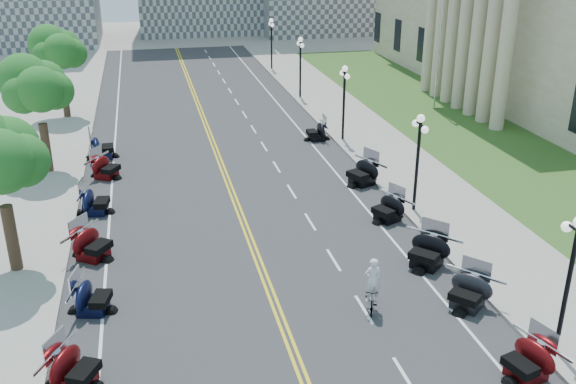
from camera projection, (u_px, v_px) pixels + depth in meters
ground at (261, 268)px, 27.10m from camera, size 160.00×160.00×0.00m
road at (228, 183)px, 36.11m from camera, size 16.00×90.00×0.01m
centerline_yellow_a at (226, 183)px, 36.09m from camera, size 0.12×90.00×0.00m
centerline_yellow_b at (230, 183)px, 36.14m from camera, size 0.12×90.00×0.00m
edge_line_north at (337, 174)px, 37.43m from camera, size 0.12×90.00×0.00m
edge_line_south at (111, 193)px, 34.80m from camera, size 0.12×90.00×0.00m
lane_dash_4 at (405, 376)px, 20.55m from camera, size 0.12×2.00×0.00m
lane_dash_5 at (364, 309)px, 24.15m from camera, size 0.12×2.00×0.00m
lane_dash_6 at (334, 260)px, 27.76m from camera, size 0.12×2.00×0.00m
lane_dash_7 at (310, 222)px, 31.36m from camera, size 0.12×2.00×0.00m
lane_dash_8 at (292, 191)px, 34.97m from camera, size 0.12×2.00×0.00m
lane_dash_9 at (277, 167)px, 38.57m from camera, size 0.12×2.00×0.00m
lane_dash_10 at (264, 146)px, 42.18m from camera, size 0.12×2.00×0.00m
lane_dash_11 at (254, 129)px, 45.78m from camera, size 0.12×2.00×0.00m
lane_dash_12 at (245, 114)px, 49.39m from camera, size 0.12×2.00×0.00m
lane_dash_13 at (237, 102)px, 52.99m from camera, size 0.12×2.00×0.00m
lane_dash_14 at (230, 91)px, 56.60m from camera, size 0.12×2.00×0.00m
lane_dash_15 at (224, 81)px, 60.20m from camera, size 0.12×2.00×0.00m
lane_dash_16 at (219, 72)px, 63.81m from camera, size 0.12×2.00×0.00m
lane_dash_17 at (214, 65)px, 67.41m from camera, size 0.12×2.00×0.00m
lane_dash_18 at (210, 58)px, 71.02m from camera, size 0.12×2.00×0.00m
lane_dash_19 at (206, 51)px, 74.62m from camera, size 0.12×2.00×0.00m
sidewalk_north at (403, 168)px, 38.25m from camera, size 5.00×90.00×0.15m
sidewalk_south at (31, 198)px, 33.93m from camera, size 5.00×90.00×0.15m
lawn at (451, 124)px, 46.90m from camera, size 9.00×60.00×0.10m
street_lamp_1 at (567, 287)px, 20.67m from camera, size 0.50×1.20×4.90m
street_lamp_2 at (417, 164)px, 31.48m from camera, size 0.50×1.20×4.90m
street_lamp_3 at (344, 103)px, 42.30m from camera, size 0.50×1.20×4.90m
street_lamp_4 at (300, 68)px, 53.11m from camera, size 0.50×1.20×4.90m
street_lamp_5 at (271, 44)px, 63.93m from camera, size 0.50×1.20×4.90m
flagpole at (439, 46)px, 48.72m from camera, size 1.10×0.20×10.00m
tree_3 at (38, 93)px, 35.85m from camera, size 4.80×4.80×9.20m
tree_4 at (59, 55)px, 46.67m from camera, size 4.80×4.80×9.20m
motorcycle_n_3 at (528, 359)px, 20.26m from camera, size 2.49×2.49×1.40m
motorcycle_n_4 at (469, 290)px, 24.07m from camera, size 2.90×2.90×1.44m
motorcycle_n_5 at (428, 250)px, 26.98m from camera, size 3.12×3.12×1.55m
motorcycle_n_6 at (388, 207)px, 31.27m from camera, size 2.64×2.64×1.40m
motorcycle_n_7 at (362, 171)px, 35.68m from camera, size 2.93×2.93×1.56m
motorcycle_n_9 at (316, 131)px, 43.19m from camera, size 1.98×1.98×1.36m
motorcycle_s_4 at (74, 367)px, 19.89m from camera, size 2.76×2.76×1.43m
motorcycle_s_5 at (92, 296)px, 23.77m from camera, size 2.39×2.39×1.38m
motorcycle_s_6 at (92, 243)px, 27.65m from camera, size 2.98×2.98×1.50m
motorcycle_s_7 at (95, 200)px, 32.03m from camera, size 2.36×2.36×1.44m
motorcycle_s_8 at (106, 166)px, 36.63m from camera, size 2.82×2.82×1.44m
motorcycle_s_9 at (102, 146)px, 39.75m from camera, size 2.39×2.39×1.56m
bicycle at (371, 298)px, 23.99m from camera, size 0.98×1.72×1.00m
cyclist_rider at (373, 265)px, 23.46m from camera, size 0.66×0.43×1.81m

